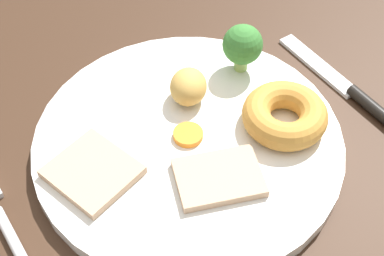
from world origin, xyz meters
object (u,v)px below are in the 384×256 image
broccoli_floret (243,45)px  roast_potato_left (188,87)px  dinner_plate (192,140)px  fork (3,222)px  meat_slice_under (223,176)px  carrot_coin_front (191,134)px  yorkshire_pudding (285,115)px  knife (357,96)px  meat_slice_main (93,172)px

broccoli_floret → roast_potato_left: bearing=-169.5°
dinner_plate → fork: 17.61cm
meat_slice_under → fork: 18.49cm
meat_slice_under → fork: (-17.63, 5.39, -1.41)cm
carrot_coin_front → broccoli_floret: 10.62cm
roast_potato_left → fork: (-19.52, -4.32, -2.59)cm
yorkshire_pudding → knife: (9.21, 0.28, -2.25)cm
yorkshire_pudding → carrot_coin_front: (-8.11, 2.88, -1.02)cm
roast_potato_left → knife: roast_potato_left is taller
carrot_coin_front → yorkshire_pudding: bearing=-19.5°
meat_slice_main → roast_potato_left: (11.42, 4.08, 1.18)cm
meat_slice_under → yorkshire_pudding: 8.42cm
yorkshire_pudding → knife: yorkshire_pudding is taller
roast_potato_left → broccoli_floret: bearing=10.5°
yorkshire_pudding → roast_potato_left: size_ratio=1.87×
dinner_plate → yorkshire_pudding: bearing=-19.8°
roast_potato_left → carrot_coin_front: size_ratio=1.53×
yorkshire_pudding → broccoli_floret: (0.57, 8.35, 1.71)cm
carrot_coin_front → fork: (-17.48, -0.08, -1.29)cm
dinner_plate → carrot_coin_front: size_ratio=10.34×
knife → dinner_plate: bearing=76.3°
dinner_plate → knife: bearing=-8.5°
carrot_coin_front → knife: 17.56cm
dinner_plate → yorkshire_pudding: (7.98, -2.87, 2.00)cm
roast_potato_left → yorkshire_pudding: bearing=-49.6°
yorkshire_pudding → knife: size_ratio=0.42×
meat_slice_main → yorkshire_pudding: yorkshire_pudding is taller
dinner_plate → meat_slice_under: bearing=-89.7°
broccoli_floret → knife: broccoli_floret is taller
fork → meat_slice_main: bearing=-93.9°
dinner_plate → broccoli_floret: (8.55, 5.48, 3.71)cm
fork → dinner_plate: bearing=-95.4°
dinner_plate → meat_slice_under: (0.02, -5.46, 1.10)cm
meat_slice_main → carrot_coin_front: 9.38cm
meat_slice_under → yorkshire_pudding: (7.96, 2.60, 0.90)cm
carrot_coin_front → fork: 17.52cm
meat_slice_under → roast_potato_left: 9.97cm
meat_slice_main → dinner_plate: bearing=-1.0°
meat_slice_main → broccoli_floret: size_ratio=1.33×
dinner_plate → carrot_coin_front: carrot_coin_front is taller
yorkshire_pudding → carrot_coin_front: yorkshire_pudding is taller
yorkshire_pudding → fork: size_ratio=0.51×
meat_slice_under → yorkshire_pudding: yorkshire_pudding is taller
meat_slice_under → broccoli_floret: 14.11cm
meat_slice_under → knife: (17.17, 2.88, -1.35)cm
knife → meat_slice_under: bearing=94.3°
broccoli_floret → yorkshire_pudding: bearing=-93.9°
meat_slice_under → carrot_coin_front: 5.48cm
dinner_plate → knife: dinner_plate is taller
meat_slice_main → carrot_coin_front: (9.37, -0.16, -0.12)cm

